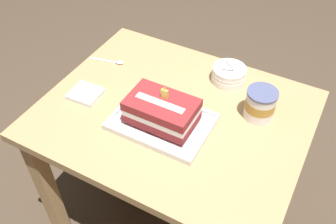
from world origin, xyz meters
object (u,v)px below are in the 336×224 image
Objects in this scene: birthday_cake at (162,110)px; napkin_pile at (86,94)px; foil_tray at (162,123)px; serving_spoon_near_tray at (115,62)px; ice_cream_tub at (260,104)px; bowl_stack at (229,74)px.

birthday_cake is 0.35m from napkin_pile.
foil_tray is 0.06m from birthday_cake.
ice_cream_tub is at bearing -1.55° from serving_spoon_near_tray.
birthday_cake is 0.37m from bowl_stack.
bowl_stack is at bearing 37.77° from napkin_pile.
birthday_cake is at bearing -32.25° from serving_spoon_near_tray.
ice_cream_tub is at bearing 35.15° from birthday_cake.
ice_cream_tub is (0.18, -0.14, 0.03)m from bowl_stack.
birthday_cake is 2.06× the size of ice_cream_tub.
bowl_stack is (0.12, 0.35, 0.02)m from foil_tray.
birthday_cake is at bearing -108.97° from bowl_stack.
serving_spoon_near_tray is at bearing 94.10° from napkin_pile.
napkin_pile is (-0.34, -0.01, 0.00)m from foil_tray.
serving_spoon_near_tray is at bearing 147.75° from birthday_cake.
foil_tray is 0.42m from serving_spoon_near_tray.
foil_tray is at bearing -144.85° from ice_cream_tub.
foil_tray reaches higher than serving_spoon_near_tray.
napkin_pile is at bearing -178.59° from foil_tray.
foil_tray is 2.22× the size of serving_spoon_near_tray.
ice_cream_tub is (0.30, 0.21, 0.05)m from foil_tray.
bowl_stack is at bearing 14.42° from serving_spoon_near_tray.
foil_tray is 0.34m from napkin_pile.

